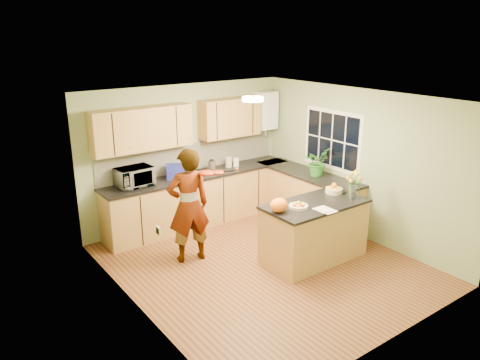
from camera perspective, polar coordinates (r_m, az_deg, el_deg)
floor at (r=7.19m, az=2.88°, el=-10.26°), size 4.50×4.50×0.00m
ceiling at (r=6.41m, az=3.23°, el=9.88°), size 4.00×4.50×0.02m
wall_back at (r=8.48m, az=-6.59°, el=3.14°), size 4.00×0.02×2.50m
wall_front at (r=5.27m, az=18.77°, el=-7.05°), size 4.00×0.02×2.50m
wall_left at (r=5.72m, az=-12.76°, el=-4.54°), size 0.02×4.50×2.50m
wall_right at (r=8.06m, az=14.16°, el=1.92°), size 0.02×4.50×2.50m
back_counter at (r=8.51m, az=-4.82°, el=-2.24°), size 3.64×0.62×0.94m
right_counter at (r=8.62m, az=8.18°, el=-2.10°), size 0.62×2.24×0.94m
splashback at (r=8.53m, az=-5.95°, el=2.90°), size 3.60×0.02×0.52m
upper_cabinets at (r=8.12m, az=-7.22°, el=6.81°), size 3.20×0.34×0.70m
boiler at (r=9.16m, az=3.13°, el=8.47°), size 0.40×0.30×0.86m
window_right at (r=8.36m, az=11.15°, el=4.82°), size 0.01×1.30×1.05m
light_switch at (r=5.20m, az=-9.95°, el=-6.08°), size 0.02×0.09×0.09m
ceiling_lamp at (r=6.64m, az=1.56°, el=9.84°), size 0.30×0.30×0.07m
peninsula_island at (r=7.25m, az=9.02°, el=-6.15°), size 1.61×0.82×0.92m
fruit_dish at (r=6.84m, az=7.14°, el=-3.07°), size 0.28×0.28×0.10m
orange_bowl at (r=7.54m, az=11.38°, el=-1.07°), size 0.27×0.27×0.16m
flower_vase at (r=7.29m, az=13.67°, el=0.30°), size 0.27×0.27×0.50m
orange_bag at (r=6.64m, az=4.76°, el=-3.07°), size 0.28×0.24×0.20m
papers at (r=6.82m, az=10.39°, el=-3.59°), size 0.22×0.29×0.01m
violinist at (r=7.02m, az=-6.29°, el=-3.15°), size 0.72×0.55×1.76m
violin at (r=6.77m, az=-4.04°, el=0.85°), size 0.64×0.55×0.16m
microwave at (r=7.81m, az=-12.75°, el=0.37°), size 0.60×0.42×0.32m
blue_box at (r=8.11m, az=-7.91°, el=1.03°), size 0.37×0.33×0.24m
kettle at (r=8.42m, az=-3.47°, el=1.74°), size 0.15×0.15×0.28m
jar_cream at (r=8.72m, az=-1.41°, el=2.20°), size 0.13×0.13×0.19m
jar_white at (r=8.76m, az=-0.49°, el=2.18°), size 0.12×0.12×0.16m
potted_plant at (r=8.27m, az=9.36°, el=2.20°), size 0.54×0.51×0.50m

